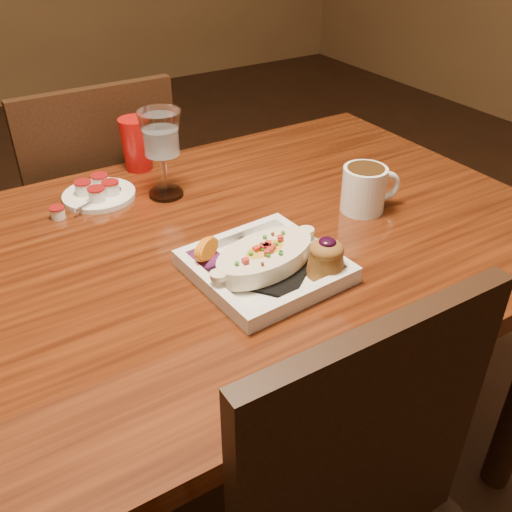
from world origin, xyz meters
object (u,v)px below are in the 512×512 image
table (193,291)px  red_tumbler (137,144)px  plate (271,261)px  chair_far (101,221)px  saucer (98,193)px  coffee_mug (365,187)px  goblet (161,138)px

table → red_tumbler: red_tumbler is taller
plate → red_tumbler: size_ratio=2.05×
chair_far → saucer: bearing=76.8°
coffee_mug → plate: bearing=-146.5°
table → plate: plate is taller
red_tumbler → saucer: bearing=-143.4°
chair_far → plate: 0.83m
chair_far → plate: (0.09, -0.78, 0.27)m
table → chair_far: chair_far is taller
chair_far → red_tumbler: bearing=104.2°
chair_far → coffee_mug: bearing=119.7°
plate → saucer: plate is taller
plate → coffee_mug: (0.30, 0.10, 0.03)m
coffee_mug → goblet: 0.44m
chair_far → saucer: chair_far is taller
goblet → saucer: (-0.13, 0.06, -0.12)m
plate → goblet: size_ratio=1.33×
table → chair_far: bearing=90.0°
goblet → red_tumbler: 0.18m
plate → saucer: (-0.17, 0.45, -0.01)m
plate → goblet: (-0.03, 0.38, 0.11)m
table → chair_far: size_ratio=1.61×
plate → red_tumbler: (-0.03, 0.55, 0.04)m
chair_far → plate: size_ratio=3.60×
table → coffee_mug: bearing=-7.2°
saucer → goblet: bearing=-25.9°
table → chair_far: (-0.00, 0.63, -0.15)m
coffee_mug → red_tumbler: bearing=141.6°
table → goblet: (0.06, 0.23, 0.23)m
table → red_tumbler: bearing=81.7°
table → saucer: (-0.08, 0.30, 0.11)m
chair_far → red_tumbler: size_ratio=7.38×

